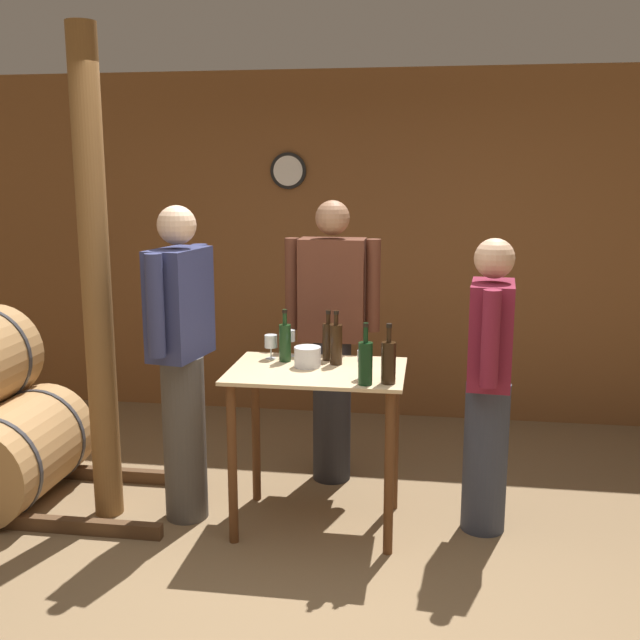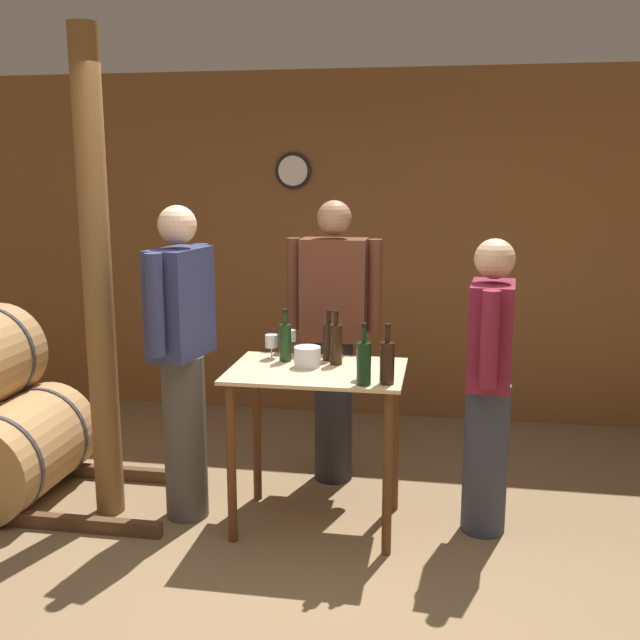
# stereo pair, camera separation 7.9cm
# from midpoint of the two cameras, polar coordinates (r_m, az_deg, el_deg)

# --- Properties ---
(ground_plane) EXTENTS (14.00, 14.00, 0.00)m
(ground_plane) POSITION_cam_midpoint_polar(r_m,az_deg,el_deg) (3.69, -1.49, -20.58)
(ground_plane) COLOR brown
(back_wall) EXTENTS (8.40, 0.08, 2.70)m
(back_wall) POSITION_cam_midpoint_polar(r_m,az_deg,el_deg) (5.90, 3.11, 5.52)
(back_wall) COLOR brown
(back_wall) RESTS_ON ground_plane
(tasting_table) EXTENTS (0.94, 0.65, 0.90)m
(tasting_table) POSITION_cam_midpoint_polar(r_m,az_deg,el_deg) (4.09, -0.77, -6.44)
(tasting_table) COLOR #D1B284
(tasting_table) RESTS_ON ground_plane
(wooden_post) EXTENTS (0.16, 0.16, 2.70)m
(wooden_post) POSITION_cam_midpoint_polar(r_m,az_deg,el_deg) (4.27, -17.20, 2.74)
(wooden_post) COLOR brown
(wooden_post) RESTS_ON ground_plane
(wine_bottle_far_left) EXTENTS (0.07, 0.07, 0.30)m
(wine_bottle_far_left) POSITION_cam_midpoint_polar(r_m,az_deg,el_deg) (4.18, -3.23, -1.63)
(wine_bottle_far_left) COLOR #193819
(wine_bottle_far_left) RESTS_ON tasting_table
(wine_bottle_left) EXTENTS (0.07, 0.07, 0.28)m
(wine_bottle_left) POSITION_cam_midpoint_polar(r_m,az_deg,el_deg) (4.20, 0.10, -1.55)
(wine_bottle_left) COLOR black
(wine_bottle_left) RESTS_ON tasting_table
(wine_bottle_center) EXTENTS (0.07, 0.07, 0.30)m
(wine_bottle_center) POSITION_cam_midpoint_polar(r_m,az_deg,el_deg) (4.10, 0.68, -1.77)
(wine_bottle_center) COLOR black
(wine_bottle_center) RESTS_ON tasting_table
(wine_bottle_right) EXTENTS (0.07, 0.07, 0.31)m
(wine_bottle_right) POSITION_cam_midpoint_polar(r_m,az_deg,el_deg) (3.72, 2.87, -3.19)
(wine_bottle_right) COLOR black
(wine_bottle_right) RESTS_ON tasting_table
(wine_bottle_far_right) EXTENTS (0.07, 0.07, 0.31)m
(wine_bottle_far_right) POSITION_cam_midpoint_polar(r_m,az_deg,el_deg) (3.75, 4.64, -3.14)
(wine_bottle_far_right) COLOR black
(wine_bottle_far_right) RESTS_ON tasting_table
(wine_glass_near_left) EXTENTS (0.07, 0.07, 0.14)m
(wine_glass_near_left) POSITION_cam_midpoint_polar(r_m,az_deg,el_deg) (4.24, -4.30, -1.68)
(wine_glass_near_left) COLOR silver
(wine_glass_near_left) RESTS_ON tasting_table
(wine_glass_near_center) EXTENTS (0.06, 0.06, 0.15)m
(wine_glass_near_center) POSITION_cam_midpoint_polar(r_m,az_deg,el_deg) (4.29, -2.83, -1.31)
(wine_glass_near_center) COLOR silver
(wine_glass_near_center) RESTS_ON tasting_table
(wine_glass_near_right) EXTENTS (0.06, 0.06, 0.15)m
(wine_glass_near_right) POSITION_cam_midpoint_polar(r_m,az_deg,el_deg) (3.83, 2.74, -2.87)
(wine_glass_near_right) COLOR silver
(wine_glass_near_right) RESTS_ON tasting_table
(ice_bucket) EXTENTS (0.15, 0.15, 0.11)m
(ice_bucket) POSITION_cam_midpoint_polar(r_m,az_deg,el_deg) (4.07, -1.52, -2.82)
(ice_bucket) COLOR silver
(ice_bucket) RESTS_ON tasting_table
(person_host) EXTENTS (0.25, 0.59, 1.61)m
(person_host) POSITION_cam_midpoint_polar(r_m,az_deg,el_deg) (4.09, 12.20, -4.56)
(person_host) COLOR #333847
(person_host) RESTS_ON ground_plane
(person_visitor_with_scarf) EXTENTS (0.59, 0.24, 1.77)m
(person_visitor_with_scarf) POSITION_cam_midpoint_polar(r_m,az_deg,el_deg) (4.65, 0.44, -1.18)
(person_visitor_with_scarf) COLOR #232328
(person_visitor_with_scarf) RESTS_ON ground_plane
(person_visitor_bearded) EXTENTS (0.29, 0.58, 1.77)m
(person_visitor_bearded) POSITION_cam_midpoint_polar(r_m,az_deg,el_deg) (4.19, -11.03, -2.82)
(person_visitor_bearded) COLOR #4C4742
(person_visitor_bearded) RESTS_ON ground_plane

